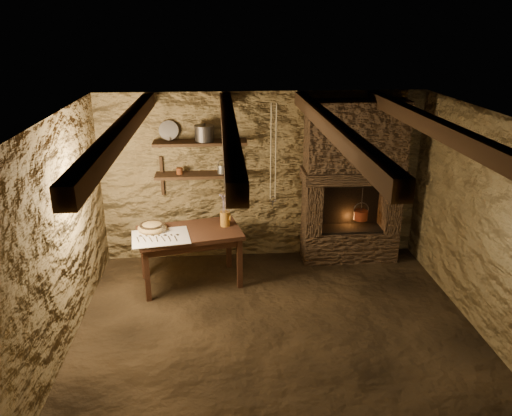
{
  "coord_description": "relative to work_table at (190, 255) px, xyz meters",
  "views": [
    {
      "loc": [
        -0.6,
        -4.74,
        3.27
      ],
      "look_at": [
        -0.17,
        0.9,
        1.15
      ],
      "focal_mm": 35.0,
      "sensor_mm": 36.0,
      "label": 1
    }
  ],
  "objects": [
    {
      "name": "tin_pan",
      "position": [
        -0.25,
        0.74,
        1.5
      ],
      "size": [
        0.27,
        0.12,
        0.26
      ],
      "primitive_type": "cylinder",
      "rotation": [
        1.26,
        0.0,
        -0.04
      ],
      "color": "#A2A39D",
      "rests_on": "shelf_upper"
    },
    {
      "name": "shelf_lower",
      "position": [
        0.16,
        0.64,
        0.9
      ],
      "size": [
        1.25,
        0.3,
        0.04
      ],
      "primitive_type": "cube",
      "color": "black",
      "rests_on": "back_wall"
    },
    {
      "name": "shelf_upper",
      "position": [
        0.16,
        0.64,
        1.35
      ],
      "size": [
        1.25,
        0.3,
        0.04
      ],
      "primitive_type": "cube",
      "color": "black",
      "rests_on": "back_wall"
    },
    {
      "name": "ceiling",
      "position": [
        1.01,
        -1.2,
        2.0
      ],
      "size": [
        4.5,
        4.0,
        0.04
      ],
      "primitive_type": "cube",
      "color": "black",
      "rests_on": "back_wall"
    },
    {
      "name": "left_wall",
      "position": [
        -1.24,
        -1.2,
        0.8
      ],
      "size": [
        0.04,
        4.0,
        2.4
      ],
      "primitive_type": "cube",
      "color": "brown",
      "rests_on": "floor"
    },
    {
      "name": "beam_far_right",
      "position": [
        2.51,
        -1.2,
        1.91
      ],
      "size": [
        0.14,
        3.95,
        0.16
      ],
      "primitive_type": "cube",
      "color": "black",
      "rests_on": "ceiling"
    },
    {
      "name": "hearth",
      "position": [
        2.26,
        0.57,
        0.83
      ],
      "size": [
        1.43,
        0.51,
        2.3
      ],
      "color": "#36261B",
      "rests_on": "floor"
    },
    {
      "name": "beam_mid_left",
      "position": [
        0.51,
        -1.2,
        1.91
      ],
      "size": [
        0.14,
        3.95,
        0.16
      ],
      "primitive_type": "cube",
      "color": "black",
      "rests_on": "ceiling"
    },
    {
      "name": "beam_far_left",
      "position": [
        -0.49,
        -1.2,
        1.91
      ],
      "size": [
        0.14,
        3.95,
        0.16
      ],
      "primitive_type": "cube",
      "color": "black",
      "rests_on": "ceiling"
    },
    {
      "name": "iron_stockpot",
      "position": [
        0.22,
        0.64,
        1.47
      ],
      "size": [
        0.31,
        0.31,
        0.19
      ],
      "primitive_type": "cylinder",
      "rotation": [
        0.0,
        0.0,
        0.24
      ],
      "color": "#322E2C",
      "rests_on": "shelf_upper"
    },
    {
      "name": "right_wall",
      "position": [
        3.26,
        -1.2,
        0.8
      ],
      "size": [
        0.04,
        4.0,
        2.4
      ],
      "primitive_type": "cube",
      "color": "brown",
      "rests_on": "floor"
    },
    {
      "name": "red_pot",
      "position": [
        2.4,
        0.52,
        0.3
      ],
      "size": [
        0.22,
        0.22,
        0.54
      ],
      "rotation": [
        0.0,
        0.0,
        -0.11
      ],
      "color": "maroon",
      "rests_on": "hearth"
    },
    {
      "name": "drinking_glasses",
      "position": [
        -0.32,
        -0.04,
        0.4
      ],
      "size": [
        0.23,
        0.07,
        0.09
      ],
      "primitive_type": null,
      "color": "silver",
      "rests_on": "linen_cloth"
    },
    {
      "name": "front_wall",
      "position": [
        1.01,
        -3.2,
        0.8
      ],
      "size": [
        4.5,
        0.04,
        2.4
      ],
      "primitive_type": "cube",
      "color": "brown",
      "rests_on": "floor"
    },
    {
      "name": "work_table",
      "position": [
        0.0,
        0.0,
        0.0
      ],
      "size": [
        1.43,
        1.0,
        0.75
      ],
      "rotation": [
        0.0,
        0.0,
        0.21
      ],
      "color": "#311B11",
      "rests_on": "floor"
    },
    {
      "name": "linen_cloth",
      "position": [
        -0.34,
        -0.18,
        0.35
      ],
      "size": [
        0.78,
        0.67,
        0.01
      ],
      "primitive_type": "cube",
      "rotation": [
        0.0,
        0.0,
        0.16
      ],
      "color": "white",
      "rests_on": "work_table"
    },
    {
      "name": "rusty_tin",
      "position": [
        -0.13,
        0.64,
        0.96
      ],
      "size": [
        0.11,
        0.11,
        0.09
      ],
      "primitive_type": "cylinder",
      "rotation": [
        0.0,
        0.0,
        0.34
      ],
      "color": "#582711",
      "rests_on": "shelf_lower"
    },
    {
      "name": "pewter_cutlery_row",
      "position": [
        -0.34,
        -0.2,
        0.36
      ],
      "size": [
        0.62,
        0.32,
        0.01
      ],
      "primitive_type": null,
      "rotation": [
        0.0,
        0.0,
        0.16
      ],
      "color": "gray",
      "rests_on": "linen_cloth"
    },
    {
      "name": "stoneware_jug",
      "position": [
        0.47,
        0.14,
        0.54
      ],
      "size": [
        0.15,
        0.14,
        0.45
      ],
      "rotation": [
        0.0,
        0.0,
        -0.15
      ],
      "color": "#AF7122",
      "rests_on": "work_table"
    },
    {
      "name": "back_wall",
      "position": [
        1.01,
        0.8,
        0.8
      ],
      "size": [
        4.5,
        0.04,
        2.4
      ],
      "primitive_type": "cube",
      "color": "brown",
      "rests_on": "floor"
    },
    {
      "name": "hanging_ropes",
      "position": [
        1.06,
        -0.15,
        1.4
      ],
      "size": [
        0.08,
        0.08,
        1.2
      ],
      "primitive_type": null,
      "color": "#C5B58A",
      "rests_on": "ceiling"
    },
    {
      "name": "beam_mid_right",
      "position": [
        1.51,
        -1.2,
        1.91
      ],
      "size": [
        0.14,
        3.95,
        0.16
      ],
      "primitive_type": "cube",
      "color": "black",
      "rests_on": "ceiling"
    },
    {
      "name": "small_kettle",
      "position": [
        0.45,
        0.64,
        0.98
      ],
      "size": [
        0.21,
        0.19,
        0.18
      ],
      "primitive_type": null,
      "rotation": [
        0.0,
        0.0,
        0.42
      ],
      "color": "#A2A39D",
      "rests_on": "shelf_lower"
    },
    {
      "name": "floor",
      "position": [
        1.01,
        -1.2,
        -0.4
      ],
      "size": [
        4.5,
        4.5,
        0.0
      ],
      "primitive_type": "plane",
      "color": "black",
      "rests_on": "ground"
    },
    {
      "name": "wooden_bowl",
      "position": [
        -0.47,
        0.04,
        0.39
      ],
      "size": [
        0.41,
        0.41,
        0.13
      ],
      "primitive_type": "ellipsoid",
      "rotation": [
        0.0,
        0.0,
        0.13
      ],
      "color": "olive",
      "rests_on": "work_table"
    }
  ]
}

